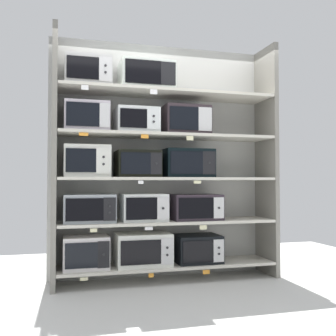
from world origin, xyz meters
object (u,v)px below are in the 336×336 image
(microwave_3, at_px, (89,208))
(microwave_8, at_px, (187,163))
(microwave_0, at_px, (86,252))
(microwave_9, at_px, (86,117))
(microwave_6, at_px, (87,161))
(microwave_2, at_px, (197,248))
(microwave_11, at_px, (186,121))
(microwave_1, at_px, (143,249))
(microwave_7, at_px, (137,164))
(microwave_4, at_px, (144,207))
(microwave_5, at_px, (195,207))
(microwave_12, at_px, (88,72))
(microwave_10, at_px, (136,121))
(microwave_13, at_px, (146,77))

(microwave_3, distance_m, microwave_8, 1.15)
(microwave_0, relative_size, microwave_9, 1.02)
(microwave_6, bearing_deg, microwave_8, -0.01)
(microwave_2, relative_size, microwave_11, 0.98)
(microwave_1, xyz_separation_m, microwave_6, (-0.58, 0.00, 0.91))
(microwave_2, bearing_deg, microwave_7, -180.00)
(microwave_3, bearing_deg, microwave_2, 0.00)
(microwave_1, distance_m, microwave_4, 0.43)
(microwave_7, bearing_deg, microwave_5, -0.00)
(microwave_2, distance_m, microwave_12, 2.19)
(microwave_12, bearing_deg, microwave_3, -0.60)
(microwave_1, height_order, microwave_10, microwave_10)
(microwave_2, relative_size, microwave_13, 0.86)
(microwave_13, bearing_deg, microwave_5, 0.00)
(microwave_0, bearing_deg, microwave_2, -0.00)
(microwave_9, xyz_separation_m, microwave_12, (0.01, 0.00, 0.46))
(microwave_1, distance_m, microwave_8, 1.03)
(microwave_0, height_order, microwave_4, microwave_4)
(microwave_4, distance_m, microwave_6, 0.76)
(microwave_1, relative_size, microwave_13, 1.02)
(microwave_6, height_order, microwave_10, microwave_10)
(microwave_7, distance_m, microwave_13, 0.93)
(microwave_1, bearing_deg, microwave_4, -1.56)
(microwave_0, bearing_deg, microwave_12, 1.05)
(microwave_3, xyz_separation_m, microwave_6, (-0.03, 0.00, 0.48))
(microwave_4, height_order, microwave_13, microwave_13)
(microwave_1, bearing_deg, microwave_9, -179.98)
(microwave_1, xyz_separation_m, microwave_5, (0.58, -0.00, 0.43))
(microwave_4, distance_m, microwave_9, 1.10)
(microwave_8, bearing_deg, microwave_12, 179.99)
(microwave_7, height_order, microwave_12, microwave_12)
(microwave_8, xyz_separation_m, microwave_10, (-0.56, 0.00, 0.44))
(microwave_0, height_order, microwave_13, microwave_13)
(microwave_3, bearing_deg, microwave_5, -0.00)
(microwave_3, distance_m, microwave_5, 1.13)
(microwave_7, distance_m, microwave_9, 0.71)
(microwave_11, relative_size, microwave_12, 1.06)
(microwave_7, bearing_deg, microwave_10, 178.63)
(microwave_8, relative_size, microwave_10, 1.21)
(microwave_6, xyz_separation_m, microwave_13, (0.61, -0.00, 0.91))
(microwave_3, distance_m, microwave_11, 1.39)
(microwave_9, distance_m, microwave_11, 1.06)
(microwave_1, distance_m, microwave_13, 1.82)
(microwave_0, distance_m, microwave_7, 1.04)
(microwave_9, bearing_deg, microwave_5, -0.00)
(microwave_3, bearing_deg, microwave_11, 0.01)
(microwave_0, relative_size, microwave_13, 0.81)
(microwave_4, distance_m, microwave_10, 0.91)
(microwave_2, xyz_separation_m, microwave_13, (-0.57, -0.00, 1.84))
(microwave_2, bearing_deg, microwave_4, -180.00)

